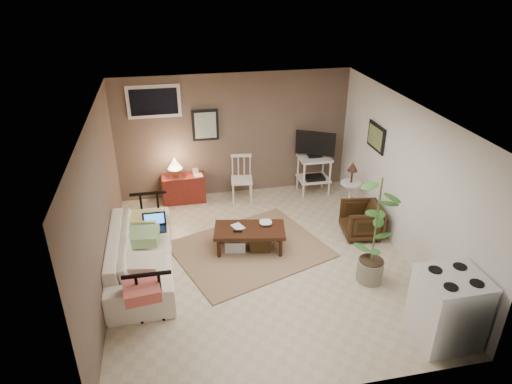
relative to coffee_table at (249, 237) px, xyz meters
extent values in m
plane|color=#C1B293|center=(0.12, -0.35, -0.24)|extent=(5.00, 5.00, 0.00)
cube|color=black|center=(-0.43, 2.13, 1.21)|extent=(0.50, 0.03, 0.60)
cube|color=black|center=(2.35, 0.70, 1.28)|extent=(0.03, 0.60, 0.45)
cube|color=silver|center=(-1.33, 2.13, 1.71)|extent=(0.96, 0.03, 0.60)
cube|color=#9B7D5A|center=(0.01, -0.01, -0.23)|extent=(2.74, 2.47, 0.02)
cube|color=#361A0E|center=(0.01, 0.00, 0.14)|extent=(1.20, 0.77, 0.06)
cylinder|color=#361A0E|center=(-0.51, -0.13, -0.06)|extent=(0.06, 0.06, 0.35)
cylinder|color=#361A0E|center=(0.45, -0.30, -0.06)|extent=(0.06, 0.06, 0.35)
cylinder|color=#361A0E|center=(-0.43, 0.30, -0.06)|extent=(0.06, 0.06, 0.35)
cylinder|color=#361A0E|center=(0.52, 0.12, -0.06)|extent=(0.06, 0.06, 0.35)
cube|color=black|center=(-0.19, -0.06, 0.18)|extent=(0.15, 0.07, 0.02)
cube|color=#3F3016|center=(0.17, -0.03, -0.11)|extent=(0.37, 0.33, 0.24)
cube|color=silver|center=(-0.22, 0.04, -0.12)|extent=(0.37, 0.33, 0.21)
imported|color=white|center=(-1.68, -0.26, 0.21)|extent=(0.67, 2.30, 0.90)
cube|color=black|center=(-1.46, 0.07, 0.28)|extent=(0.35, 0.24, 0.02)
cube|color=black|center=(-1.46, 0.20, 0.40)|extent=(0.35, 0.02, 0.22)
cube|color=blue|center=(-1.46, 0.19, 0.40)|extent=(0.30, 0.00, 0.18)
cube|color=maroon|center=(-0.92, 1.92, 0.03)|extent=(0.81, 0.36, 0.54)
cylinder|color=#9A683B|center=(-1.06, 1.89, 0.39)|extent=(0.09, 0.09, 0.18)
cone|color=beige|center=(-1.06, 1.89, 0.59)|extent=(0.27, 0.27, 0.22)
cube|color=tan|center=(-0.68, 1.94, 0.37)|extent=(0.11, 0.02, 0.14)
cube|color=silver|center=(0.19, 1.76, 0.18)|extent=(0.45, 0.45, 0.04)
cylinder|color=silver|center=(0.00, 1.61, -0.04)|extent=(0.03, 0.03, 0.40)
cylinder|color=silver|center=(0.34, 1.57, -0.04)|extent=(0.03, 0.03, 0.40)
cylinder|color=silver|center=(0.04, 1.96, -0.04)|extent=(0.03, 0.03, 0.40)
cylinder|color=silver|center=(0.38, 1.91, -0.04)|extent=(0.03, 0.03, 0.40)
cube|color=silver|center=(0.21, 1.94, 0.62)|extent=(0.40, 0.09, 0.06)
cube|color=silver|center=(1.65, 1.78, 0.51)|extent=(0.61, 0.50, 0.04)
cube|color=silver|center=(1.65, 1.78, 0.07)|extent=(0.61, 0.50, 0.03)
cylinder|color=silver|center=(1.38, 1.57, 0.15)|extent=(0.04, 0.04, 0.77)
cylinder|color=silver|center=(1.91, 1.57, 0.15)|extent=(0.04, 0.04, 0.77)
cylinder|color=silver|center=(1.38, 1.99, 0.15)|extent=(0.04, 0.04, 0.77)
cylinder|color=silver|center=(1.91, 1.99, 0.15)|extent=(0.04, 0.04, 0.77)
cube|color=black|center=(1.65, 1.78, 0.57)|extent=(0.28, 0.15, 0.03)
cube|color=black|center=(1.65, 1.78, 0.82)|extent=(0.70, 0.43, 0.46)
cube|color=#D97C54|center=(1.65, 1.78, 0.82)|extent=(0.58, 0.33, 0.37)
cube|color=black|center=(1.65, 1.73, 0.09)|extent=(0.39, 0.28, 0.11)
cylinder|color=silver|center=(2.06, 0.88, -0.22)|extent=(0.26, 0.26, 0.03)
cylinder|color=silver|center=(2.06, 0.88, 0.06)|extent=(0.05, 0.05, 0.56)
cylinder|color=silver|center=(2.06, 0.88, 0.36)|extent=(0.38, 0.38, 0.03)
cylinder|color=#321E0E|center=(2.06, 0.88, 0.50)|extent=(0.03, 0.03, 0.24)
cone|color=#3B1D18|center=(2.06, 0.88, 0.69)|extent=(0.19, 0.19, 0.17)
imported|color=#321E0E|center=(1.94, 0.07, 0.08)|extent=(0.65, 0.69, 0.64)
cylinder|color=gray|center=(1.58, -1.12, -0.07)|extent=(0.38, 0.38, 0.34)
cylinder|color=#4C602D|center=(1.58, -1.12, 0.77)|extent=(0.03, 0.03, 1.32)
cube|color=silver|center=(1.98, -2.39, 0.22)|extent=(0.71, 0.66, 0.91)
cube|color=silver|center=(1.98, -2.39, 0.69)|extent=(0.73, 0.68, 0.03)
cylinder|color=black|center=(1.82, -2.55, 0.71)|extent=(0.16, 0.16, 0.01)
cylinder|color=black|center=(2.14, -2.55, 0.71)|extent=(0.16, 0.16, 0.01)
cylinder|color=black|center=(1.82, -2.23, 0.71)|extent=(0.16, 0.16, 0.01)
cylinder|color=black|center=(2.14, -2.23, 0.71)|extent=(0.16, 0.16, 0.01)
imported|color=#361A0E|center=(0.29, 0.07, 0.27)|extent=(0.21, 0.08, 0.20)
imported|color=#361A0E|center=(-0.24, 0.04, 0.27)|extent=(0.15, 0.08, 0.22)
imported|color=#361A0E|center=(-0.71, 1.85, 0.41)|extent=(0.16, 0.04, 0.21)
camera|label=1|loc=(-1.12, -6.10, 3.95)|focal=32.00mm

